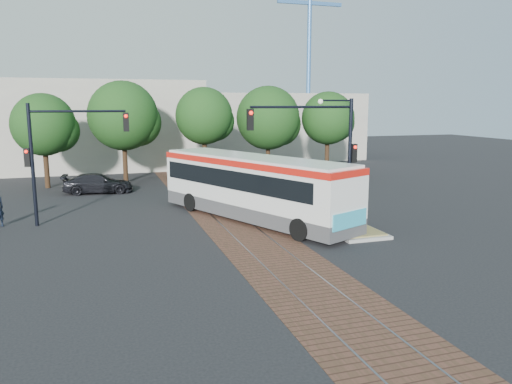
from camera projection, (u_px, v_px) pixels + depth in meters
The scene contains 10 objects.
ground at pixel (244, 230), 23.79m from camera, with size 120.00×120.00×0.00m, color black.
trackbed at pixel (223, 213), 27.54m from camera, with size 3.60×40.00×0.02m.
tree_row at pixel (199, 118), 38.71m from camera, with size 26.40×5.60×7.67m.
warehouses at pixel (158, 125), 49.94m from camera, with size 40.00×13.00×8.00m.
crane at pixel (309, 62), 59.15m from camera, with size 8.00×0.50×18.00m.
city_bus at pixel (253, 185), 25.73m from camera, with size 7.50×12.33×3.31m.
traffic_island at pixel (343, 221), 24.33m from camera, with size 2.20×5.20×1.13m.
signal_pole_main at pixel (327, 143), 23.45m from camera, with size 5.49×0.46×6.00m.
signal_pole_left at pixel (56, 147), 24.37m from camera, with size 4.99×0.34×6.00m.
parked_car at pixel (98, 183), 33.66m from camera, with size 1.86×4.57×1.33m, color black.
Camera 1 is at (-6.42, -22.20, 5.97)m, focal length 35.00 mm.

